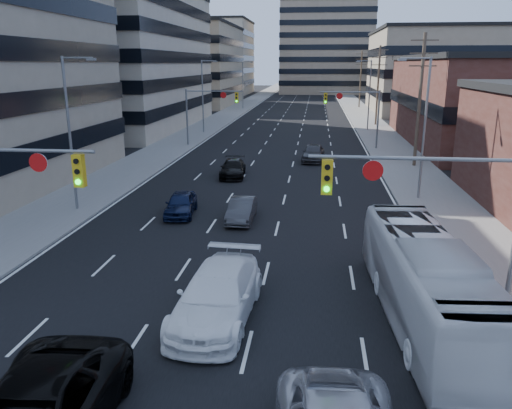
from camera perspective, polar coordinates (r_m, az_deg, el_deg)
The scene contains 26 objects.
road_surface at distance 137.80m, azimuth 5.38°, elevation 12.19°, with size 18.00×300.00×0.02m, color black.
sidewalk_left at distance 138.59m, azimuth 0.51°, elevation 12.30°, with size 5.00×300.00×0.15m, color slate.
sidewalk_right at distance 137.97m, azimuth 10.27°, elevation 12.04°, with size 5.00×300.00×0.15m, color slate.
office_left_mid at distance 74.34m, azimuth -18.68°, elevation 19.22°, with size 26.00×34.00×28.00m, color #ADA089.
office_left_far at distance 111.00m, azimuth -7.92°, elevation 15.38°, with size 20.00×30.00×16.00m, color gray.
storefront_right_mid at distance 61.10m, azimuth 26.66°, elevation 10.34°, with size 20.00×30.00×9.00m, color #472119.
office_right_far at distance 97.85m, azimuth 20.00°, elevation 13.98°, with size 22.00×28.00×14.00m, color gray.
bg_block_left at distance 150.86m, azimuth -5.54°, elevation 16.29°, with size 24.00×24.00×20.00m, color #ADA089.
bg_block_right at distance 140.39m, azimuth 19.02°, elevation 13.94°, with size 22.00×22.00×12.00m, color gray.
signal_near_right at distance 16.50m, azimuth 19.72°, elevation -0.13°, with size 6.59×0.33×6.00m.
signal_far_left at distance 53.87m, azimuth -5.51°, elevation 11.18°, with size 6.09×0.33×6.00m.
signal_far_right at distance 52.81m, azimuth 11.32°, elevation 10.86°, with size 6.09×0.33×6.00m.
utility_pole_block at distance 44.40m, azimuth 18.21°, elevation 11.42°, with size 2.20×0.28×11.00m.
utility_pole_midblock at distance 74.03m, azimuth 13.77°, elevation 13.21°, with size 2.20×0.28×11.00m.
utility_pole_distant at distance 103.87m, azimuth 11.86°, elevation 13.95°, with size 2.20×0.28×11.00m.
streetlight_left_near at distance 31.07m, azimuth -20.33°, elevation 8.30°, with size 2.03×0.22×9.00m.
streetlight_left_mid at distance 64.14m, azimuth -5.99°, elevation 12.58°, with size 2.03×0.22×9.00m.
streetlight_left_far at distance 98.56m, azimuth -1.42°, elevation 13.76°, with size 2.03×0.22×9.00m.
streetlight_right_near at distance 33.35m, azimuth 18.49°, elevation 8.92°, with size 2.03×0.22×9.00m.
streetlight_right_far at distance 67.91m, azimuth 12.72°, elevation 12.46°, with size 2.03×0.22×9.00m.
white_van at distance 17.58m, azimuth -4.43°, elevation -10.27°, with size 2.47×6.08×1.76m, color white.
transit_bus at distance 17.99m, azimuth 18.89°, elevation -8.37°, with size 2.50×10.69×2.98m, color silver.
sedan_blue at distance 29.53m, azimuth -8.59°, elevation 0.08°, with size 1.60×3.98×1.36m, color black.
sedan_grey_center at distance 28.15m, azimuth -1.65°, elevation -0.61°, with size 1.35×3.86×1.27m, color #353538.
sedan_black_far at distance 39.22m, azimuth -2.66°, elevation 4.14°, with size 1.86×4.58×1.33m, color black.
sedan_grey_right at distance 45.77m, azimuth 6.58°, elevation 5.90°, with size 1.87×4.64×1.58m, color #37373A.
Camera 1 is at (3.70, -7.49, 8.60)m, focal length 35.00 mm.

